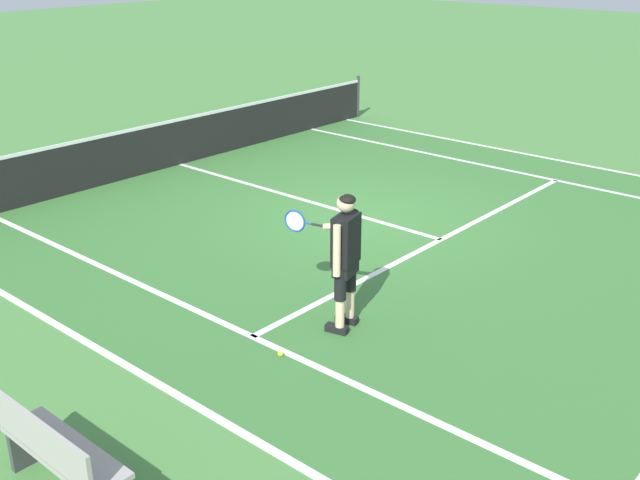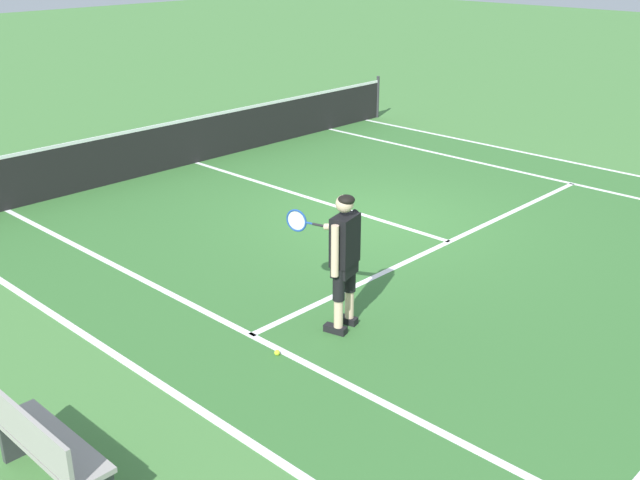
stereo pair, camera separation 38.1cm
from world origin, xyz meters
TOP-DOWN VIEW (x-y plane):
  - ground_plane at (0.00, 0.00)m, footprint 80.00×80.00m
  - court_inner_surface at (0.00, -0.54)m, footprint 10.98×11.22m
  - line_service at (0.00, -1.53)m, footprint 8.23×0.10m
  - line_centre_service at (0.00, 1.67)m, footprint 0.10×6.40m
  - line_singles_left at (-4.12, -0.54)m, footprint 0.10×10.82m
  - line_singles_right at (4.12, -0.54)m, footprint 0.10×10.82m
  - line_doubles_left at (-5.49, -0.54)m, footprint 0.10×10.82m
  - line_doubles_right at (5.49, -0.54)m, footprint 0.10×10.82m
  - tennis_net at (0.00, 4.87)m, footprint 11.96×0.08m
  - tennis_player at (-3.22, -2.18)m, footprint 0.59×1.21m
  - tennis_ball_near_feet at (-4.22, -2.09)m, footprint 0.07×0.07m
  - courtside_bench at (-7.10, -2.32)m, footprint 0.40×1.40m

SIDE VIEW (x-z plane):
  - ground_plane at x=0.00m, z-range 0.00..0.00m
  - court_inner_surface at x=0.00m, z-range 0.00..0.00m
  - line_service at x=0.00m, z-range 0.00..0.01m
  - line_centre_service at x=0.00m, z-range 0.00..0.01m
  - line_singles_left at x=-4.12m, z-range 0.00..0.01m
  - line_singles_right at x=4.12m, z-range 0.00..0.01m
  - line_doubles_left at x=-5.49m, z-range 0.00..0.01m
  - line_doubles_right at x=5.49m, z-range 0.00..0.01m
  - tennis_ball_near_feet at x=-4.22m, z-range 0.00..0.07m
  - courtside_bench at x=-7.10m, z-range 0.03..0.88m
  - tennis_net at x=0.00m, z-range -0.04..1.03m
  - tennis_player at x=-3.22m, z-range 0.13..1.85m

